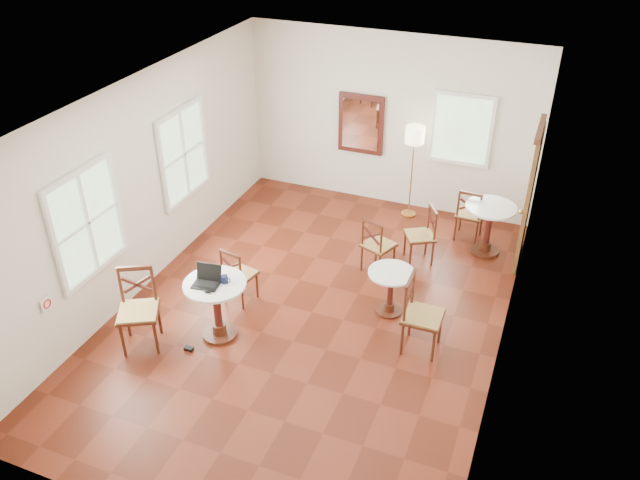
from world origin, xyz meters
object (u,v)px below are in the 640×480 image
at_px(chair_near_a, 238,275).
at_px(chair_back_b, 421,235).
at_px(cafe_table_near, 217,303).
at_px(cafe_table_mid, 391,287).
at_px(chair_mid_a, 377,245).
at_px(power_adapter, 189,349).
at_px(chair_back_a, 470,214).
at_px(floor_lamp, 414,141).
at_px(chair_near_b, 138,310).
at_px(mouse, 207,291).
at_px(water_glass, 209,274).
at_px(laptop, 207,279).
at_px(cafe_table_back, 488,224).
at_px(navy_mug, 225,279).
at_px(chair_mid_b, 421,315).

bearing_deg(chair_near_a, chair_back_b, -126.25).
relative_size(cafe_table_near, cafe_table_mid, 1.26).
distance_m(chair_mid_a, power_adapter, 3.12).
bearing_deg(chair_back_a, floor_lamp, -17.62).
distance_m(chair_near_b, mouse, 0.96).
bearing_deg(cafe_table_mid, water_glass, -149.71).
bearing_deg(cafe_table_mid, chair_back_b, 87.21).
xyz_separation_m(mouse, power_adapter, (-0.24, -0.20, -0.84)).
bearing_deg(mouse, cafe_table_mid, 32.27).
bearing_deg(laptop, water_glass, 103.93).
relative_size(cafe_table_back, navy_mug, 6.44).
bearing_deg(chair_mid_b, laptop, 106.07).
bearing_deg(cafe_table_mid, power_adapter, -141.67).
height_order(cafe_table_mid, navy_mug, navy_mug).
xyz_separation_m(chair_mid_a, navy_mug, (-1.34, -2.14, 0.44)).
height_order(cafe_table_back, power_adapter, cafe_table_back).
distance_m(chair_near_b, navy_mug, 1.16).
relative_size(cafe_table_near, chair_back_a, 0.92).
bearing_deg(chair_near_a, chair_back_a, -121.88).
height_order(chair_mid_b, floor_lamp, floor_lamp).
height_order(chair_back_b, laptop, laptop).
bearing_deg(chair_near_a, chair_mid_b, -170.00).
bearing_deg(cafe_table_near, power_adapter, -118.90).
relative_size(chair_mid_b, laptop, 2.95).
bearing_deg(cafe_table_near, cafe_table_mid, 33.89).
relative_size(cafe_table_mid, chair_mid_b, 0.63).
relative_size(floor_lamp, navy_mug, 12.71).
distance_m(cafe_table_mid, water_glass, 2.42).
xyz_separation_m(cafe_table_near, chair_back_b, (1.99, 2.70, -0.07)).
relative_size(cafe_table_mid, cafe_table_back, 0.81).
bearing_deg(chair_mid_a, cafe_table_mid, 139.14).
relative_size(cafe_table_near, mouse, 8.17).
distance_m(floor_lamp, navy_mug, 4.23).
height_order(cafe_table_near, cafe_table_mid, cafe_table_near).
relative_size(chair_near_a, chair_mid_a, 0.96).
bearing_deg(water_glass, cafe_table_mid, 30.29).
height_order(floor_lamp, water_glass, floor_lamp).
height_order(chair_near_b, chair_mid_a, chair_near_b).
relative_size(chair_mid_a, mouse, 8.84).
bearing_deg(water_glass, mouse, -63.93).
xyz_separation_m(chair_back_b, water_glass, (-2.12, -2.61, 0.43)).
xyz_separation_m(chair_near_b, chair_back_b, (2.83, 3.20, -0.08)).
bearing_deg(chair_near_a, laptop, 103.29).
relative_size(cafe_table_near, chair_mid_b, 0.80).
height_order(cafe_table_back, mouse, mouse).
relative_size(chair_near_a, chair_near_b, 0.81).
distance_m(chair_back_b, power_adapter, 3.84).
bearing_deg(chair_back_a, chair_near_a, 50.13).
relative_size(cafe_table_near, chair_back_b, 0.93).
bearing_deg(cafe_table_back, chair_near_a, -139.81).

